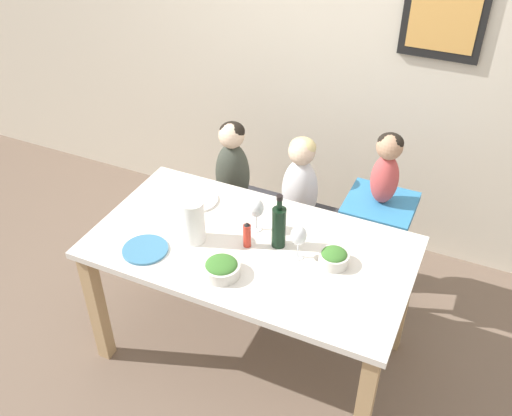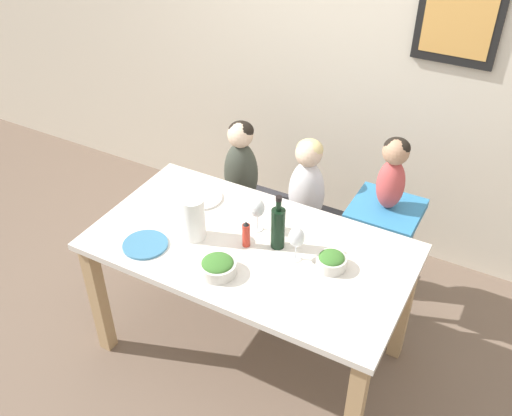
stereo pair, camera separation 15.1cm
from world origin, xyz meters
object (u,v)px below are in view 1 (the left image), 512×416
Objects in this scene: person_baby_right at (387,165)px; wine_glass_near at (299,236)px; wine_bottle at (279,226)px; chair_far_left at (234,210)px; chair_right_highchair at (377,223)px; salad_bowl_large at (222,268)px; person_child_left at (232,164)px; salad_bowl_small at (334,257)px; person_child_center at (301,181)px; dinner_plate_front_left at (145,250)px; paper_towel_roll at (193,221)px; dinner_plate_back_left at (198,200)px; chair_far_center at (298,228)px; wine_glass_far at (256,209)px.

person_baby_right reaches higher than wine_glass_near.
wine_bottle is (-0.35, -0.62, -0.08)m from person_baby_right.
chair_right_highchair reaches higher than chair_far_left.
person_child_left is at bearing 113.93° from salad_bowl_large.
wine_glass_near is at bearing -19.72° from wine_bottle.
person_child_left reaches higher than salad_bowl_large.
chair_far_left is at bearing 132.22° from wine_bottle.
person_child_center is at bearing 122.42° from salad_bowl_small.
wine_glass_near reaches higher than dinner_plate_front_left.
person_child_left is at bearing 135.69° from wine_glass_near.
chair_right_highchair is 3.22× the size of paper_towel_roll.
salad_bowl_large is 0.41m from dinner_plate_front_left.
wine_glass_near is 0.69m from dinner_plate_back_left.
chair_far_center is at bearing 109.61° from wine_glass_near.
person_child_left is at bearing 179.88° from chair_far_center.
chair_right_highchair is 1.10m from paper_towel_roll.
paper_towel_roll is (-0.39, -0.13, -0.00)m from wine_bottle.
wine_bottle is 1.30× the size of paper_towel_roll.
wine_bottle reaches higher than person_child_left.
wine_glass_near is at bearing -70.39° from chair_far_center.
wine_glass_far is at bearing -12.57° from dinner_plate_back_left.
person_child_left is 0.44m from person_child_center.
salad_bowl_small reaches higher than dinner_plate_front_left.
wine_glass_far reaches higher than dinner_plate_front_left.
chair_far_center is 0.35m from person_child_center.
chair_right_highchair is 1.02m from dinner_plate_back_left.
person_baby_right reaches higher than salad_bowl_small.
dinner_plate_front_left is 0.46m from dinner_plate_back_left.
wine_glass_near is at bearing 43.64° from salad_bowl_large.
wine_glass_far reaches higher than salad_bowl_small.
chair_far_left is 1.08m from wine_glass_near.
wine_bottle is 0.57m from dinner_plate_back_left.
wine_glass_near reaches higher than dinner_plate_back_left.
salad_bowl_large reaches higher than chair_right_highchair.
wine_glass_far is at bearing 155.24° from wine_bottle.
chair_far_center is 0.87m from wine_glass_near.
chair_far_center is 0.74m from dinner_plate_back_left.
person_baby_right is at bearing 0.09° from chair_far_left.
person_child_left is 2.52× the size of dinner_plate_front_left.
chair_far_center is (0.44, 0.00, 0.00)m from chair_far_left.
salad_bowl_small is (0.44, -0.09, -0.09)m from wine_glass_far.
person_child_center is 1.90× the size of wine_bottle.
person_child_left is 3.09× the size of wine_glass_far.
wine_glass_far reaches higher than chair_far_center.
wine_bottle reaches higher than chair_right_highchair.
person_child_center reaches higher than salad_bowl_large.
chair_far_left is 2.05× the size of dinner_plate_front_left.
dinner_plate_front_left is (-0.00, -0.93, 0.04)m from person_child_left.
dinner_plate_front_left is (-0.41, -0.01, -0.03)m from salad_bowl_large.
wine_glass_near is (0.12, -0.04, 0.01)m from wine_bottle.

